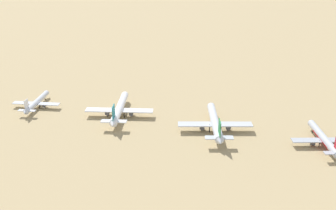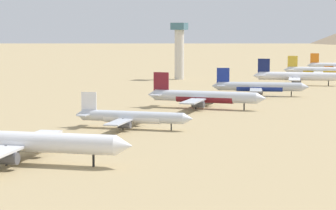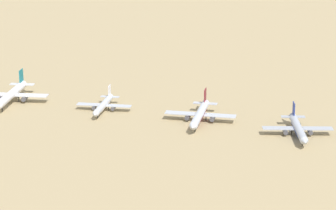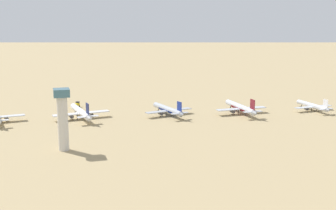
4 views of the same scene
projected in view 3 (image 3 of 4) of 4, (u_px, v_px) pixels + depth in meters
ground_plane at (194, 123)px, 323.65m from camera, size 2371.35×2371.35×0.00m
parked_jet_2 at (12, 94)px, 353.01m from camera, size 45.18×36.90×13.04m
parked_jet_3 at (103, 105)px, 339.43m from camera, size 33.55×27.30×9.67m
parked_jet_4 at (200, 114)px, 323.04m from camera, size 41.19×33.44×11.88m
parked_jet_5 at (298, 128)px, 304.82m from camera, size 37.80×31.04×11.01m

